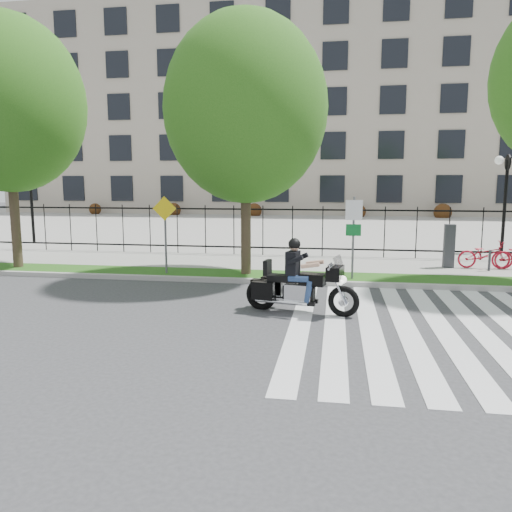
# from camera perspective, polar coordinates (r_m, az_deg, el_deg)

# --- Properties ---
(ground) EXTENTS (120.00, 120.00, 0.00)m
(ground) POSITION_cam_1_polar(r_m,az_deg,el_deg) (11.52, -5.95, -7.11)
(ground) COLOR #333335
(ground) RESTS_ON ground
(curb) EXTENTS (60.00, 0.20, 0.15)m
(curb) POSITION_cam_1_polar(r_m,az_deg,el_deg) (15.39, -1.99, -2.83)
(curb) COLOR #9F9C95
(curb) RESTS_ON ground
(grass_verge) EXTENTS (60.00, 1.50, 0.15)m
(grass_verge) POSITION_cam_1_polar(r_m,az_deg,el_deg) (16.21, -1.41, -2.25)
(grass_verge) COLOR #1C5715
(grass_verge) RESTS_ON ground
(sidewalk) EXTENTS (60.00, 3.50, 0.15)m
(sidewalk) POSITION_cam_1_polar(r_m,az_deg,el_deg) (18.64, 0.00, -0.85)
(sidewalk) COLOR gray
(sidewalk) RESTS_ON ground
(plaza) EXTENTS (80.00, 34.00, 0.10)m
(plaza) POSITION_cam_1_polar(r_m,az_deg,el_deg) (35.96, 4.46, 3.56)
(plaza) COLOR gray
(plaza) RESTS_ON ground
(crosswalk_stripes) EXTENTS (5.70, 8.00, 0.01)m
(crosswalk_stripes) POSITION_cam_1_polar(r_m,az_deg,el_deg) (11.30, 18.64, -7.79)
(crosswalk_stripes) COLOR silver
(crosswalk_stripes) RESTS_ON ground
(iron_fence) EXTENTS (30.00, 0.06, 2.00)m
(iron_fence) POSITION_cam_1_polar(r_m,az_deg,el_deg) (20.21, 0.79, 2.95)
(iron_fence) COLOR black
(iron_fence) RESTS_ON sidewalk
(office_building) EXTENTS (60.00, 21.90, 20.15)m
(office_building) POSITION_cam_1_polar(r_m,az_deg,el_deg) (56.13, 6.33, 15.41)
(office_building) COLOR #A49684
(office_building) RESTS_ON ground
(lamp_post_left) EXTENTS (1.06, 0.70, 4.25)m
(lamp_post_left) POSITION_cam_1_polar(r_m,az_deg,el_deg) (27.18, -24.41, 7.95)
(lamp_post_left) COLOR black
(lamp_post_left) RESTS_ON ground
(lamp_post_right) EXTENTS (1.06, 0.70, 4.25)m
(lamp_post_right) POSITION_cam_1_polar(r_m,az_deg,el_deg) (23.79, 26.73, 7.84)
(lamp_post_right) COLOR black
(lamp_post_right) RESTS_ON ground
(street_tree_0) EXTENTS (5.13, 5.13, 8.48)m
(street_tree_0) POSITION_cam_1_polar(r_m,az_deg,el_deg) (19.29, -26.57, 15.29)
(street_tree_0) COLOR #33271C
(street_tree_0) RESTS_ON grass_verge
(street_tree_1) EXTENTS (5.08, 5.08, 8.11)m
(street_tree_1) POSITION_cam_1_polar(r_m,az_deg,el_deg) (16.08, -1.21, 16.46)
(street_tree_1) COLOR #33271C
(street_tree_1) RESTS_ON grass_verge
(sign_pole_regulatory) EXTENTS (0.50, 0.09, 2.50)m
(sign_pole_regulatory) POSITION_cam_1_polar(r_m,az_deg,el_deg) (15.35, 11.08, 3.27)
(sign_pole_regulatory) COLOR #59595B
(sign_pole_regulatory) RESTS_ON grass_verge
(sign_pole_warning) EXTENTS (0.78, 0.09, 2.49)m
(sign_pole_warning) POSITION_cam_1_polar(r_m,az_deg,el_deg) (16.28, -10.35, 3.58)
(sign_pole_warning) COLOR #59595B
(sign_pole_warning) RESTS_ON grass_verge
(motorcycle_rider) EXTENTS (2.75, 1.11, 2.14)m
(motorcycle_rider) POSITION_cam_1_polar(r_m,az_deg,el_deg) (11.83, 5.08, -3.13)
(motorcycle_rider) COLOR black
(motorcycle_rider) RESTS_ON ground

